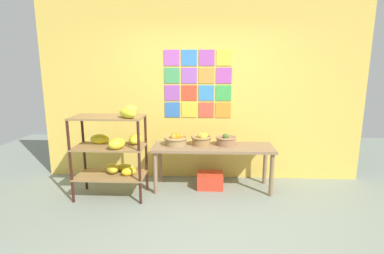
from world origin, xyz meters
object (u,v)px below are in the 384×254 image
at_px(fruit_basket_right, 202,139).
at_px(produce_crate_under_table, 210,180).
at_px(banana_shelf_unit, 115,145).
at_px(fruit_basket_left, 226,140).
at_px(fruit_basket_back_left, 176,140).
at_px(display_table, 213,151).

height_order(fruit_basket_right, produce_crate_under_table, fruit_basket_right).
relative_size(banana_shelf_unit, fruit_basket_left, 4.19).
distance_m(fruit_basket_back_left, produce_crate_under_table, 0.81).
relative_size(fruit_basket_left, produce_crate_under_table, 0.79).
xyz_separation_m(fruit_basket_left, produce_crate_under_table, (-0.23, -0.03, -0.62)).
distance_m(banana_shelf_unit, display_table, 1.39).
bearing_deg(produce_crate_under_table, fruit_basket_left, 7.79).
bearing_deg(fruit_basket_back_left, fruit_basket_left, 2.15).
xyz_separation_m(fruit_basket_back_left, fruit_basket_left, (0.75, 0.03, -0.00)).
relative_size(banana_shelf_unit, fruit_basket_back_left, 3.68).
bearing_deg(display_table, fruit_basket_back_left, 175.65).
bearing_deg(fruit_basket_left, display_table, -160.38).
bearing_deg(fruit_basket_left, banana_shelf_unit, -165.90).
bearing_deg(fruit_basket_right, produce_crate_under_table, -8.45).
height_order(fruit_basket_back_left, produce_crate_under_table, fruit_basket_back_left).
height_order(banana_shelf_unit, fruit_basket_right, banana_shelf_unit).
bearing_deg(display_table, fruit_basket_right, 160.85).
height_order(fruit_basket_back_left, fruit_basket_left, fruit_basket_back_left).
bearing_deg(display_table, banana_shelf_unit, -166.73).
height_order(display_table, produce_crate_under_table, display_table).
height_order(fruit_basket_back_left, fruit_basket_right, fruit_basket_right).
height_order(banana_shelf_unit, fruit_basket_left, banana_shelf_unit).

